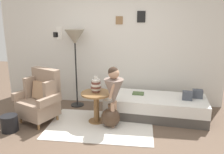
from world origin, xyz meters
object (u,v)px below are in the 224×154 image
at_px(armchair, 41,98).
at_px(demijohn_near, 111,117).
at_px(book_on_daybed, 138,93).
at_px(floor_lamp, 75,40).
at_px(magazine_basket, 10,123).
at_px(side_table, 96,101).
at_px(vase_striped, 96,85).
at_px(person_child, 114,89).
at_px(daybed, 155,107).

xyz_separation_m(armchair, demijohn_near, (1.32, -0.09, -0.26)).
bearing_deg(book_on_daybed, floor_lamp, 169.66).
bearing_deg(magazine_basket, side_table, 21.07).
height_order(vase_striped, magazine_basket, vase_striped).
bearing_deg(person_child, armchair, 176.48).
xyz_separation_m(daybed, book_on_daybed, (-0.34, 0.12, 0.22)).
bearing_deg(magazine_basket, person_child, 12.56).
xyz_separation_m(vase_striped, book_on_daybed, (0.76, 0.45, -0.27)).
xyz_separation_m(side_table, magazine_basket, (-1.40, -0.54, -0.26)).
distance_m(vase_striped, book_on_daybed, 0.93).
xyz_separation_m(armchair, vase_striped, (1.02, 0.12, 0.25)).
distance_m(vase_striped, demijohn_near, 0.63).
distance_m(book_on_daybed, magazine_basket, 2.41).
xyz_separation_m(side_table, demijohn_near, (0.28, -0.16, -0.23)).
xyz_separation_m(armchair, book_on_daybed, (1.78, 0.57, -0.02)).
height_order(daybed, person_child, person_child).
bearing_deg(person_child, side_table, 155.58).
distance_m(armchair, vase_striped, 1.06).
bearing_deg(demijohn_near, vase_striped, 144.56).
xyz_separation_m(demijohn_near, magazine_basket, (-1.69, -0.38, -0.03)).
xyz_separation_m(armchair, person_child, (1.37, -0.08, 0.25)).
relative_size(book_on_daybed, demijohn_near, 0.52).
relative_size(side_table, person_child, 0.52).
height_order(floor_lamp, demijohn_near, floor_lamp).
relative_size(side_table, book_on_daybed, 2.58).
bearing_deg(magazine_basket, armchair, 51.84).
xyz_separation_m(armchair, daybed, (2.12, 0.45, -0.24)).
bearing_deg(floor_lamp, person_child, -44.57).
bearing_deg(magazine_basket, demijohn_near, 12.70).
distance_m(daybed, side_table, 1.17).
relative_size(vase_striped, person_child, 0.27).
distance_m(side_table, vase_striped, 0.29).
bearing_deg(armchair, magazine_basket, -128.16).
distance_m(daybed, demijohn_near, 0.97).
bearing_deg(magazine_basket, vase_striped, 23.03).
xyz_separation_m(person_child, demijohn_near, (-0.05, -0.01, -0.52)).
distance_m(daybed, magazine_basket, 2.65).
relative_size(daybed, person_child, 1.81).
xyz_separation_m(side_table, person_child, (0.34, -0.15, 0.29)).
height_order(daybed, vase_striped, vase_striped).
xyz_separation_m(vase_striped, floor_lamp, (-0.56, 0.69, 0.74)).
relative_size(floor_lamp, book_on_daybed, 7.44).
bearing_deg(book_on_daybed, armchair, -162.16).
distance_m(floor_lamp, demijohn_near, 1.77).
bearing_deg(armchair, vase_striped, 6.66).
bearing_deg(vase_striped, floor_lamp, 128.97).
relative_size(floor_lamp, magazine_basket, 5.85).
height_order(side_table, magazine_basket, side_table).
bearing_deg(magazine_basket, floor_lamp, 57.22).
height_order(vase_striped, demijohn_near, vase_striped).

